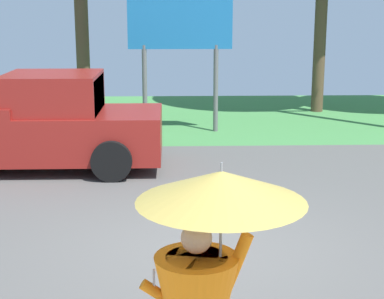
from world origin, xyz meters
The scene contains 4 objects.
ground_plane centered at (0.00, 2.95, -0.05)m, with size 40.00×22.00×0.20m.
monk_pedestrian centered at (-0.21, -3.75, 1.18)m, with size 1.18×1.18×2.13m.
pickup_truck centered at (-3.20, 4.20, 0.87)m, with size 5.20×2.28×1.88m.
roadside_billboard centered at (-0.20, 7.71, 2.55)m, with size 2.60×0.12×3.50m.
Camera 1 is at (-0.43, -7.72, 3.16)m, focal length 57.23 mm.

